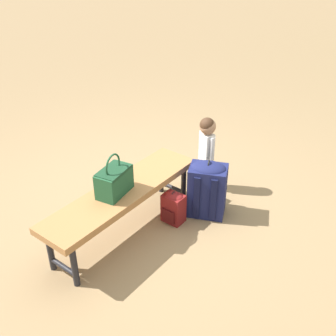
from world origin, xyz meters
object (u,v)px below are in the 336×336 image
Objects in this scene: handbag at (114,180)px; child_standing at (207,143)px; backpack_large at (207,187)px; park_bench at (123,195)px; backpack_small at (173,207)px.

child_standing is (1.12, -0.11, -0.05)m from handbag.
handbag reaches higher than backpack_large.
park_bench is 2.04× the size of child_standing.
park_bench is 0.51m from backpack_small.
backpack_small is (-0.31, 0.15, -0.12)m from backpack_large.
park_bench is at bearing 174.49° from child_standing.
handbag is 1.12m from child_standing.
park_bench is at bearing 150.50° from backpack_small.
park_bench reaches higher than backpack_small.
child_standing is 0.49m from backpack_large.
handbag is at bearing 153.98° from backpack_small.
child_standing reaches higher than backpack_large.
handbag reaches higher than park_bench.
child_standing is 2.44× the size of backpack_small.
backpack_small is (0.40, -0.23, -0.23)m from park_bench.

